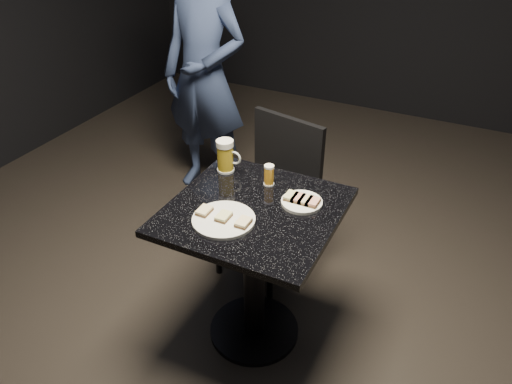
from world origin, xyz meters
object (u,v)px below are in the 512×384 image
Objects in this scene: plate_small at (302,202)px; beer_tumbler at (269,175)px; plate_large at (224,220)px; patron at (204,76)px; table at (254,253)px; beer_mug at (226,156)px; chair at (273,191)px.

plate_small is 0.21m from beer_tumbler.
plate_large is 0.16× the size of patron.
table is at bearing -143.91° from plate_small.
beer_mug is (-0.19, 0.36, 0.07)m from plate_large.
chair is (0.12, 0.29, -0.33)m from beer_mug.
beer_tumbler is (0.88, -0.91, -0.03)m from patron.
patron is 1.47m from table.
patron reaches higher than chair.
beer_mug is (-0.26, 0.22, 0.32)m from table.
plate_large is at bearing -97.58° from beer_tumbler.
chair is (-0.12, 0.31, -0.30)m from beer_tumbler.
beer_mug reaches higher than chair.
beer_tumbler is at bearing 82.42° from plate_large.
patron reaches higher than plate_large.
beer_mug is (0.65, -0.88, 0.00)m from patron.
beer_mug reaches higher than plate_large.
chair reaches higher than plate_small.
chair is (0.77, -0.59, -0.33)m from patron.
beer_tumbler is 0.11× the size of chair.
plate_small is at bearing -51.80° from chair.
beer_mug is at bearing 117.68° from plate_large.
beer_mug reaches higher than beer_tumbler.
table is 0.47m from beer_mug.
beer_tumbler reaches higher than plate_small.
plate_small is 0.44m from beer_mug.
beer_mug is 0.24m from beer_tumbler.
plate_large and plate_small have the same top height.
table is 7.65× the size of beer_tumbler.
plate_small is 1.46m from patron.
beer_mug is at bearing 139.11° from table.
beer_mug is 0.45m from chair.
chair reaches higher than plate_large.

